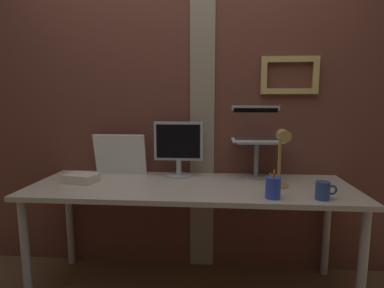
{
  "coord_description": "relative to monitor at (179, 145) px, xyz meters",
  "views": [
    {
      "loc": [
        0.25,
        -1.9,
        1.26
      ],
      "look_at": [
        0.09,
        0.13,
        0.98
      ],
      "focal_mm": 28.99,
      "sensor_mm": 36.0,
      "label": 1
    }
  ],
  "objects": [
    {
      "name": "desk",
      "position": [
        0.1,
        -0.22,
        -0.29
      ],
      "size": [
        2.05,
        0.68,
        0.73
      ],
      "color": "beige",
      "rests_on": "ground_plane"
    },
    {
      "name": "laptop",
      "position": [
        0.54,
        0.08,
        0.1
      ],
      "size": [
        0.34,
        0.3,
        0.24
      ],
      "color": "silver",
      "rests_on": "laptop_stand"
    },
    {
      "name": "paper_clutter_stack",
      "position": [
        -0.62,
        -0.22,
        -0.2
      ],
      "size": [
        0.23,
        0.18,
        0.06
      ],
      "primitive_type": "cube",
      "rotation": [
        0.0,
        0.0,
        -0.23
      ],
      "color": "silver",
      "rests_on": "desk"
    },
    {
      "name": "whiteboard_panel",
      "position": [
        -0.43,
        0.03,
        -0.08
      ],
      "size": [
        0.38,
        0.08,
        0.3
      ],
      "primitive_type": "cube",
      "rotation": [
        0.21,
        0.0,
        0.0
      ],
      "color": "white",
      "rests_on": "desk"
    },
    {
      "name": "monitor",
      "position": [
        0.0,
        0.0,
        0.0
      ],
      "size": [
        0.34,
        0.18,
        0.39
      ],
      "color": "#ADB2B7",
      "rests_on": "desk"
    },
    {
      "name": "laptop_stand",
      "position": [
        0.54,
        0.0,
        -0.05
      ],
      "size": [
        0.28,
        0.22,
        0.26
      ],
      "color": "gray",
      "rests_on": "desk"
    },
    {
      "name": "desk_lamp",
      "position": [
        0.66,
        -0.27,
        0.0
      ],
      "size": [
        0.12,
        0.2,
        0.37
      ],
      "color": "tan",
      "rests_on": "desk"
    },
    {
      "name": "pen_cup",
      "position": [
        0.58,
        -0.45,
        -0.16
      ],
      "size": [
        0.08,
        0.08,
        0.17
      ],
      "color": "blue",
      "rests_on": "desk"
    },
    {
      "name": "coffee_mug",
      "position": [
        0.85,
        -0.45,
        -0.17
      ],
      "size": [
        0.12,
        0.08,
        0.1
      ],
      "color": "#2D4C8C",
      "rests_on": "desk"
    },
    {
      "name": "brick_wall_back",
      "position": [
        0.02,
        0.18,
        0.36
      ],
      "size": [
        3.34,
        0.16,
        2.62
      ],
      "color": "brown",
      "rests_on": "ground_plane"
    }
  ]
}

